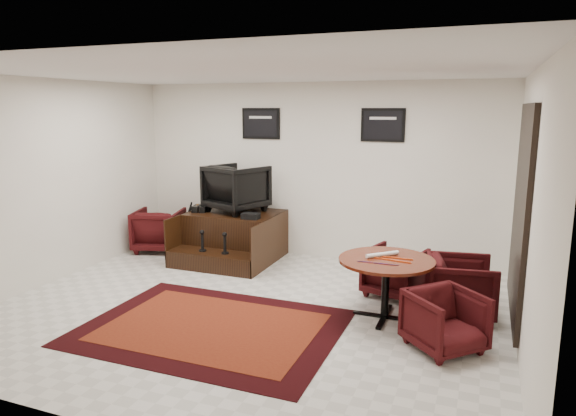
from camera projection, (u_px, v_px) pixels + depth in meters
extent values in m
plane|color=silver|center=(247.00, 310.00, 6.21)|extent=(6.00, 6.00, 0.00)
cube|color=silver|center=(313.00, 171.00, 8.23)|extent=(6.00, 0.02, 2.80)
cube|color=silver|center=(91.00, 251.00, 3.65)|extent=(6.00, 0.02, 2.80)
cube|color=silver|center=(47.00, 183.00, 7.00)|extent=(0.02, 5.00, 2.80)
cube|color=silver|center=(529.00, 215.00, 4.87)|extent=(0.02, 5.00, 2.80)
cube|color=white|center=(243.00, 71.00, 5.67)|extent=(6.00, 5.00, 0.02)
cube|color=black|center=(521.00, 212.00, 5.54)|extent=(0.05, 1.90, 2.30)
cube|color=black|center=(520.00, 212.00, 5.55)|extent=(0.02, 1.72, 2.12)
cube|color=black|center=(520.00, 212.00, 5.55)|extent=(0.03, 0.05, 2.12)
cube|color=black|center=(261.00, 124.00, 8.38)|extent=(0.66, 0.03, 0.50)
cube|color=black|center=(260.00, 124.00, 8.37)|extent=(0.58, 0.01, 0.42)
cube|color=silver|center=(260.00, 117.00, 8.34)|extent=(0.40, 0.00, 0.04)
cube|color=black|center=(383.00, 125.00, 7.67)|extent=(0.66, 0.03, 0.50)
cube|color=black|center=(383.00, 125.00, 7.66)|extent=(0.58, 0.01, 0.42)
cube|color=silver|center=(383.00, 118.00, 7.63)|extent=(0.40, 0.00, 0.04)
cube|color=black|center=(212.00, 327.00, 5.70)|extent=(2.79, 2.10, 0.01)
cube|color=#5C180D|center=(212.00, 327.00, 5.70)|extent=(2.30, 1.60, 0.01)
cube|color=black|center=(236.00, 234.00, 8.37)|extent=(1.44, 1.07, 0.75)
cube|color=black|center=(214.00, 261.00, 7.74)|extent=(1.44, 0.43, 0.27)
cube|color=black|center=(191.00, 233.00, 8.43)|extent=(0.02, 1.49, 0.75)
cube|color=black|center=(271.00, 241.00, 7.92)|extent=(0.02, 1.49, 0.75)
cylinder|color=black|center=(203.00, 250.00, 7.78)|extent=(0.11, 0.11, 0.02)
cylinder|color=black|center=(202.00, 242.00, 7.75)|extent=(0.04, 0.04, 0.24)
sphere|color=black|center=(202.00, 232.00, 7.72)|extent=(0.07, 0.07, 0.07)
cylinder|color=black|center=(225.00, 253.00, 7.64)|extent=(0.11, 0.11, 0.02)
cylinder|color=black|center=(225.00, 245.00, 7.62)|extent=(0.04, 0.04, 0.24)
sphere|color=black|center=(225.00, 234.00, 7.59)|extent=(0.07, 0.07, 0.07)
imported|color=black|center=(237.00, 186.00, 8.27)|extent=(1.04, 1.01, 0.85)
cube|color=black|center=(197.00, 208.00, 8.33)|extent=(0.17, 0.29, 0.10)
cube|color=black|center=(204.00, 209.00, 8.32)|extent=(0.17, 0.29, 0.10)
cube|color=black|center=(251.00, 216.00, 7.78)|extent=(0.26, 0.19, 0.09)
imported|color=black|center=(159.00, 228.00, 8.74)|extent=(0.93, 0.90, 0.78)
cylinder|color=#4A170A|center=(386.00, 260.00, 5.84)|extent=(1.09, 1.09, 0.03)
cylinder|color=black|center=(385.00, 288.00, 5.91)|extent=(0.09, 0.09, 0.64)
cube|color=black|center=(384.00, 316.00, 5.97)|extent=(0.73, 0.06, 0.03)
cube|color=black|center=(384.00, 316.00, 5.97)|extent=(0.06, 0.73, 0.03)
imported|color=black|center=(395.00, 269.00, 6.64)|extent=(0.82, 0.79, 0.70)
imported|color=black|center=(461.00, 284.00, 5.98)|extent=(0.80, 0.84, 0.76)
imported|color=black|center=(445.00, 318.00, 5.13)|extent=(0.89, 0.89, 0.67)
cylinder|color=white|center=(382.00, 254.00, 5.93)|extent=(0.34, 0.33, 0.05)
cylinder|color=#EE420D|center=(391.00, 260.00, 5.78)|extent=(0.45, 0.08, 0.01)
cylinder|color=#EE420D|center=(393.00, 258.00, 5.87)|extent=(0.45, 0.01, 0.01)
cylinder|color=#4C1933|center=(362.00, 261.00, 5.73)|extent=(0.10, 0.04, 0.01)
cylinder|color=#4C1933|center=(367.00, 262.00, 5.71)|extent=(0.10, 0.04, 0.01)
cylinder|color=#4C1933|center=(372.00, 263.00, 5.69)|extent=(0.10, 0.04, 0.01)
cylinder|color=#4C1933|center=(378.00, 263.00, 5.67)|extent=(0.10, 0.04, 0.01)
cylinder|color=#4C1933|center=(383.00, 264.00, 5.65)|extent=(0.10, 0.04, 0.01)
cylinder|color=#4C1933|center=(389.00, 264.00, 5.62)|extent=(0.10, 0.04, 0.01)
cylinder|color=#4C1933|center=(394.00, 265.00, 5.60)|extent=(0.10, 0.04, 0.01)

